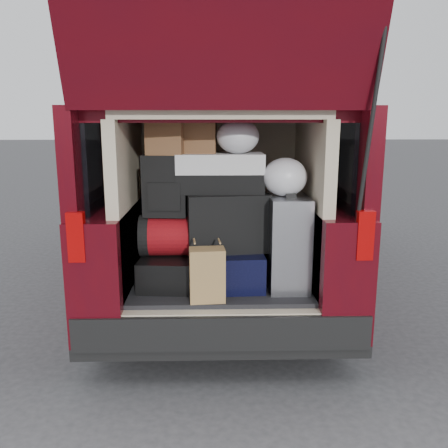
% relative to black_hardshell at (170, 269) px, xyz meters
% --- Properties ---
extents(ground, '(80.00, 80.00, 0.00)m').
position_rel_black_hardshell_xyz_m(ground, '(0.36, -0.17, -0.66)').
color(ground, '#323234').
rests_on(ground, ground).
extents(minivan, '(1.90, 5.35, 2.77)m').
position_rel_black_hardshell_xyz_m(minivan, '(0.36, 1.68, 0.25)').
color(minivan, black).
rests_on(minivan, ground).
extents(load_floor, '(1.24, 1.05, 0.55)m').
position_rel_black_hardshell_xyz_m(load_floor, '(0.36, 0.10, -0.38)').
color(load_floor, black).
rests_on(load_floor, ground).
extents(black_hardshell, '(0.43, 0.56, 0.21)m').
position_rel_black_hardshell_xyz_m(black_hardshell, '(0.00, 0.00, 0.00)').
color(black_hardshell, black).
rests_on(black_hardshell, load_floor).
extents(navy_hardshell, '(0.50, 0.60, 0.25)m').
position_rel_black_hardshell_xyz_m(navy_hardshell, '(0.41, 0.00, 0.02)').
color(navy_hardshell, black).
rests_on(navy_hardshell, load_floor).
extents(silver_roller, '(0.27, 0.43, 0.64)m').
position_rel_black_hardshell_xyz_m(silver_roller, '(0.82, -0.08, 0.21)').
color(silver_roller, silver).
rests_on(silver_roller, load_floor).
extents(kraft_bag, '(0.24, 0.16, 0.35)m').
position_rel_black_hardshell_xyz_m(kraft_bag, '(0.27, -0.34, 0.07)').
color(kraft_bag, '#A6824B').
rests_on(kraft_bag, load_floor).
extents(red_duffel, '(0.44, 0.29, 0.28)m').
position_rel_black_hardshell_xyz_m(red_duffel, '(0.01, -0.00, 0.25)').
color(red_duffel, maroon).
rests_on(red_duffel, black_hardshell).
extents(black_soft_case, '(0.60, 0.41, 0.40)m').
position_rel_black_hardshell_xyz_m(black_soft_case, '(0.41, 0.00, 0.35)').
color(black_soft_case, black).
rests_on(black_soft_case, navy_hardshell).
extents(backpack, '(0.31, 0.20, 0.42)m').
position_rel_black_hardshell_xyz_m(backpack, '(-0.02, -0.01, 0.60)').
color(backpack, black).
rests_on(backpack, red_duffel).
extents(twotone_duffel, '(0.60, 0.31, 0.27)m').
position_rel_black_hardshell_xyz_m(twotone_duffel, '(0.36, 0.05, 0.68)').
color(twotone_duffel, silver).
rests_on(twotone_duffel, black_soft_case).
extents(grocery_sack_lower, '(0.27, 0.23, 0.22)m').
position_rel_black_hardshell_xyz_m(grocery_sack_lower, '(-0.01, 0.01, 0.92)').
color(grocery_sack_lower, brown).
rests_on(grocery_sack_lower, backpack).
extents(grocery_sack_upper, '(0.24, 0.20, 0.23)m').
position_rel_black_hardshell_xyz_m(grocery_sack_upper, '(0.22, 0.08, 0.93)').
color(grocery_sack_upper, brown).
rests_on(grocery_sack_upper, twotone_duffel).
extents(plastic_bag_center, '(0.30, 0.28, 0.23)m').
position_rel_black_hardshell_xyz_m(plastic_bag_center, '(0.48, -0.00, 0.93)').
color(plastic_bag_center, silver).
rests_on(plastic_bag_center, twotone_duffel).
extents(plastic_bag_right, '(0.30, 0.28, 0.26)m').
position_rel_black_hardshell_xyz_m(plastic_bag_right, '(0.79, -0.08, 0.67)').
color(plastic_bag_right, silver).
rests_on(plastic_bag_right, silver_roller).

